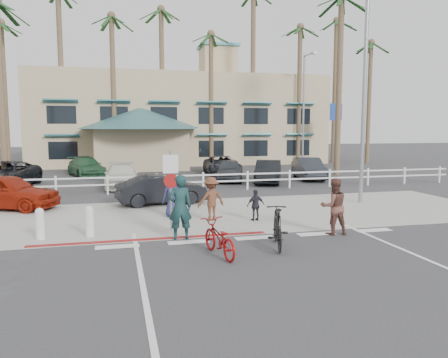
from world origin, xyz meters
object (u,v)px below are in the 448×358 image
object	(u,v)px
bike_black	(278,227)
sign_post	(171,186)
car_red_compact	(6,192)
car_white_sedan	(162,190)
bike_red	(219,238)

from	to	relation	value
bike_black	sign_post	bearing A→B (deg)	-31.05
sign_post	bike_black	size ratio (longest dim) A/B	1.51
car_red_compact	bike_black	bearing A→B (deg)	-109.52
car_white_sedan	car_red_compact	size ratio (longest dim) A/B	0.91
car_red_compact	car_white_sedan	bearing A→B (deg)	-69.86
bike_red	car_white_sedan	distance (m)	8.10
car_white_sedan	bike_black	bearing A→B (deg)	-171.44
sign_post	car_white_sedan	size ratio (longest dim) A/B	0.75
bike_red	car_white_sedan	xyz separation A→B (m)	(-0.62, 8.08, 0.16)
sign_post	bike_black	distance (m)	3.85
car_white_sedan	car_red_compact	distance (m)	6.27
car_white_sedan	sign_post	bearing A→B (deg)	168.88
bike_red	car_red_compact	size ratio (longest dim) A/B	0.42
bike_black	car_white_sedan	distance (m)	8.04
bike_red	car_red_compact	xyz separation A→B (m)	(-6.87, 8.44, 0.25)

